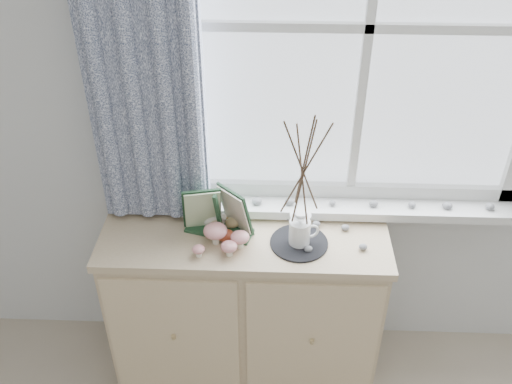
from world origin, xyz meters
TOP-DOWN VIEW (x-y plane):
  - sideboard at (-0.15, 1.75)m, footprint 1.20×0.45m
  - botanical_book at (-0.26, 1.73)m, footprint 0.34×0.21m
  - toadstool_cluster at (-0.23, 1.67)m, footprint 0.22×0.15m
  - wooden_eggs at (-0.25, 1.78)m, footprint 0.17×0.18m
  - songbird_figurine at (-0.28, 1.80)m, footprint 0.15×0.09m
  - crocheted_doily at (0.07, 1.70)m, footprint 0.24×0.24m
  - twig_pitcher at (0.08, 1.70)m, footprint 0.29×0.29m
  - sideboard_pebbles at (0.18, 1.76)m, footprint 0.33×0.23m

SIDE VIEW (x-z plane):
  - sideboard at x=-0.15m, z-range 0.00..0.85m
  - crocheted_doily at x=0.07m, z-range 0.85..0.86m
  - sideboard_pebbles at x=0.18m, z-range 0.85..0.87m
  - wooden_eggs at x=-0.25m, z-range 0.84..0.92m
  - songbird_figurine at x=-0.28m, z-range 0.85..0.92m
  - toadstool_cluster at x=-0.23m, z-range 0.86..0.95m
  - botanical_book at x=-0.26m, z-range 0.85..1.07m
  - twig_pitcher at x=0.08m, z-range 0.90..1.54m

